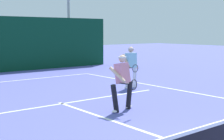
% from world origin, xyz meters
% --- Properties ---
extents(court_line_service, '(7.66, 0.10, 0.01)m').
position_xyz_m(court_line_service, '(0.00, 6.21, 0.00)').
color(court_line_service, white).
rests_on(court_line_service, ground_plane).
extents(court_line_centre, '(0.10, 6.40, 0.01)m').
position_xyz_m(court_line_centre, '(0.00, 3.20, 0.00)').
color(court_line_centre, white).
rests_on(court_line_centre, ground_plane).
extents(player_near, '(0.96, 0.91, 1.61)m').
position_xyz_m(player_near, '(0.88, 4.34, 0.88)').
color(player_near, black).
rests_on(player_near, ground_plane).
extents(player_far, '(0.80, 0.84, 1.65)m').
position_xyz_m(player_far, '(3.53, 6.94, 0.91)').
color(player_far, silver).
rests_on(player_far, ground_plane).
extents(tennis_ball, '(0.07, 0.07, 0.07)m').
position_xyz_m(tennis_ball, '(1.93, 1.81, 0.03)').
color(tennis_ball, '#D1E033').
rests_on(tennis_ball, ground_plane).
extents(light_pole, '(0.55, 0.44, 7.04)m').
position_xyz_m(light_pole, '(6.81, 17.02, 4.35)').
color(light_pole, '#9EA39E').
rests_on(light_pole, ground_plane).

